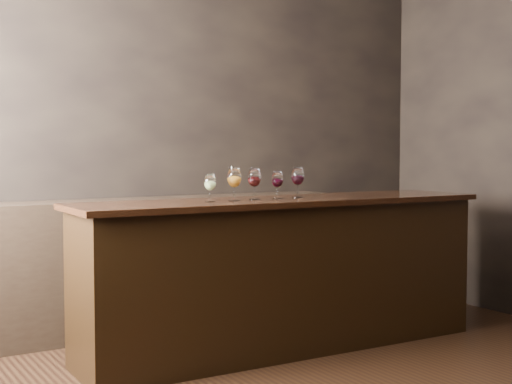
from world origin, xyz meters
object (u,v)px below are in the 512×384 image
glass_white (210,183)px  glass_red_a (254,178)px  bar_counter (284,276)px  glass_red_b (277,180)px  back_bar_shelf (173,262)px  glass_red_c (298,177)px  glass_amber (234,178)px

glass_white → glass_red_a: bearing=6.2°
glass_red_a → bar_counter: bearing=-3.2°
glass_white → glass_red_b: 0.54m
back_bar_shelf → glass_red_c: glass_red_c is taller
bar_counter → glass_red_c: 0.69m
bar_counter → glass_white: glass_white is taller
glass_red_c → glass_red_b: bearing=-177.4°
bar_counter → glass_red_b: (-0.04, 0.02, 0.66)m
back_bar_shelf → glass_red_a: bearing=-81.0°
back_bar_shelf → glass_amber: (-0.02, -1.00, 0.68)m
glass_red_a → glass_red_b: glass_red_a is taller
bar_counter → glass_red_b: 0.66m
bar_counter → glass_amber: 0.79m
glass_amber → glass_red_c: bearing=5.7°
glass_amber → glass_red_c: 0.53m
glass_white → glass_amber: size_ratio=0.82×
back_bar_shelf → glass_red_a: 1.18m
glass_white → glass_red_c: glass_red_c is taller
glass_white → glass_red_a: (0.35, 0.04, 0.02)m
glass_amber → glass_red_c: (0.53, 0.05, -0.00)m
glass_amber → glass_red_c: glass_amber is taller
bar_counter → glass_red_a: 0.71m
glass_amber → glass_red_a: 0.18m
bar_counter → glass_red_a: size_ratio=13.50×
back_bar_shelf → glass_red_b: 1.21m
glass_amber → glass_red_c: size_ratio=1.03×
glass_red_a → glass_red_c: size_ratio=0.99×
back_bar_shelf → glass_red_a: glass_red_a is taller
glass_red_a → glass_red_b: (0.18, 0.00, -0.02)m
back_bar_shelf → glass_red_b: bearing=-70.6°
bar_counter → back_bar_shelf: (-0.38, 0.97, -0.00)m
glass_white → glass_red_a: 0.35m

